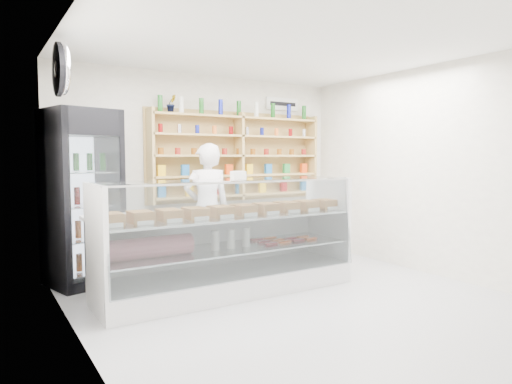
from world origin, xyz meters
TOP-DOWN VIEW (x-y plane):
  - room at (0.00, 0.00)m, footprint 5.00×5.00m
  - display_counter at (-0.48, 0.89)m, footprint 3.04×0.91m
  - shop_worker at (-0.29, 1.85)m, footprint 0.70×0.51m
  - drinks_cooler at (-1.85, 2.14)m, footprint 0.94×0.93m
  - wall_shelving at (0.50, 2.34)m, footprint 2.84×0.28m
  - potted_plant at (-0.58, 2.34)m, footprint 0.16×0.14m
  - security_mirror at (-2.17, 1.20)m, footprint 0.15×0.50m
  - wall_sign at (1.40, 2.47)m, footprint 0.62×0.03m

SIDE VIEW (x-z plane):
  - display_counter at x=-0.48m, z-range -0.30..1.02m
  - shop_worker at x=-0.29m, z-range 0.00..1.76m
  - drinks_cooler at x=-1.85m, z-range 0.00..2.16m
  - room at x=0.00m, z-range -1.10..3.90m
  - wall_shelving at x=0.50m, z-range 0.93..2.26m
  - potted_plant at x=-0.58m, z-range 2.20..2.45m
  - security_mirror at x=-2.17m, z-range 2.20..2.70m
  - wall_sign at x=1.40m, z-range 2.35..2.55m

